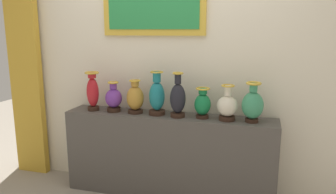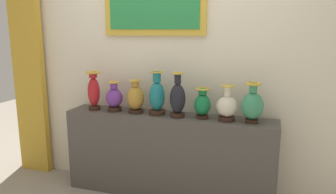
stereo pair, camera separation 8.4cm
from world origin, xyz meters
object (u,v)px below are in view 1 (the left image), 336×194
object	(u,v)px
vase_teal	(157,96)
vase_ivory	(227,106)
vase_crimson	(93,92)
vase_jade	(253,104)
vase_violet	(114,98)
vase_emerald	(203,104)
vase_onyx	(178,99)
vase_ochre	(135,98)

from	to	relation	value
vase_teal	vase_ivory	xyz separation A→B (m)	(0.67, -0.02, -0.05)
vase_crimson	vase_jade	world-z (taller)	vase_crimson
vase_violet	vase_crimson	bearing A→B (deg)	-176.69
vase_jade	vase_emerald	bearing A→B (deg)	178.40
vase_ivory	vase_jade	xyz separation A→B (m)	(0.22, 0.00, 0.03)
vase_crimson	vase_teal	xyz separation A→B (m)	(0.68, 0.02, -0.02)
vase_violet	vase_onyx	distance (m)	0.67
vase_teal	vase_jade	bearing A→B (deg)	-0.99
vase_teal	vase_onyx	xyz separation A→B (m)	(0.21, -0.03, -0.00)
vase_teal	vase_jade	world-z (taller)	vase_teal
vase_emerald	vase_crimson	bearing A→B (deg)	-179.22
vase_teal	vase_emerald	distance (m)	0.45
vase_violet	vase_emerald	world-z (taller)	vase_violet
vase_ochre	vase_teal	distance (m)	0.23
vase_ochre	vase_onyx	bearing A→B (deg)	-4.13
vase_violet	vase_ivory	bearing A→B (deg)	-0.63
vase_crimson	vase_onyx	distance (m)	0.89
vase_emerald	vase_ivory	world-z (taller)	vase_ivory
vase_violet	vase_onyx	bearing A→B (deg)	-2.17
vase_violet	vase_teal	distance (m)	0.46
vase_violet	vase_ochre	xyz separation A→B (m)	(0.23, 0.01, 0.01)
vase_onyx	vase_jade	bearing A→B (deg)	1.29
vase_crimson	vase_onyx	world-z (taller)	vase_onyx
vase_ochre	vase_emerald	xyz separation A→B (m)	(0.67, -0.00, -0.01)
vase_crimson	vase_ivory	size ratio (longest dim) A/B	1.21
vase_crimson	vase_ivory	bearing A→B (deg)	0.02
vase_teal	vase_jade	size ratio (longest dim) A/B	1.17
vase_violet	vase_ochre	bearing A→B (deg)	1.60
vase_ivory	vase_onyx	bearing A→B (deg)	-178.39
vase_emerald	vase_ivory	bearing A→B (deg)	-3.72
vase_crimson	vase_teal	bearing A→B (deg)	1.54
vase_jade	vase_onyx	bearing A→B (deg)	-178.71
vase_onyx	vase_jade	world-z (taller)	vase_onyx
vase_ochre	vase_jade	size ratio (longest dim) A/B	0.91
vase_onyx	vase_ivory	bearing A→B (deg)	1.61
vase_ochre	vase_jade	xyz separation A→B (m)	(1.12, -0.02, 0.01)
vase_violet	vase_ivory	world-z (taller)	vase_ivory
vase_ivory	vase_jade	size ratio (longest dim) A/B	0.90
vase_crimson	vase_onyx	bearing A→B (deg)	-0.80
vase_ochre	vase_ivory	distance (m)	0.90
vase_crimson	vase_emerald	distance (m)	1.12
vase_ochre	vase_jade	distance (m)	1.12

